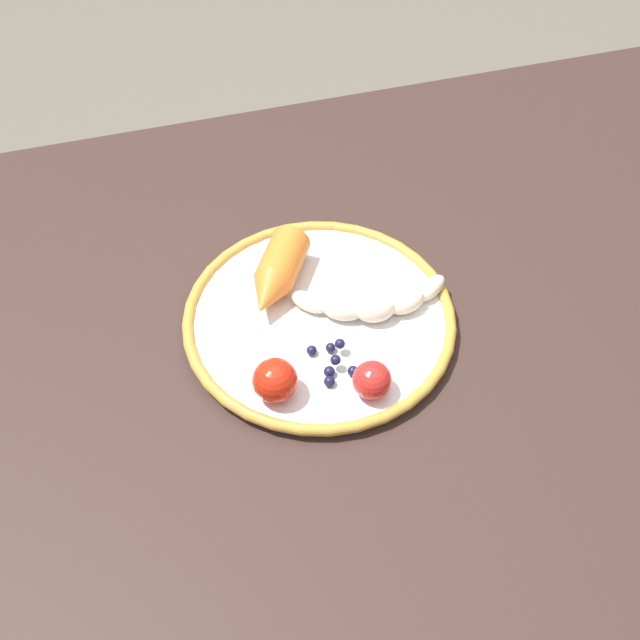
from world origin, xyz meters
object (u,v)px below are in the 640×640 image
at_px(plate, 320,322).
at_px(carrot_orange, 276,274).
at_px(tomato_mid, 275,380).
at_px(tomato_near, 371,380).
at_px(banana, 373,304).
at_px(dining_table, 339,372).
at_px(blueberry_pile, 333,362).

distance_m(plate, carrot_orange, 0.07).
bearing_deg(tomato_mid, plate, 49.60).
bearing_deg(plate, tomato_near, -77.38).
xyz_separation_m(banana, tomato_near, (-0.03, -0.10, 0.01)).
bearing_deg(tomato_near, tomato_mid, 165.78).
xyz_separation_m(dining_table, tomato_near, (-0.00, -0.10, 0.12)).
distance_m(dining_table, tomato_near, 0.16).
height_order(carrot_orange, blueberry_pile, carrot_orange).
relative_size(dining_table, tomato_mid, 28.52).
xyz_separation_m(dining_table, carrot_orange, (-0.06, 0.05, 0.13)).
bearing_deg(banana, tomato_mid, -148.80).
bearing_deg(tomato_near, banana, 70.56).
xyz_separation_m(dining_table, banana, (0.03, -0.01, 0.12)).
bearing_deg(blueberry_pile, tomato_near, -55.68).
bearing_deg(banana, blueberry_pile, -136.07).
bearing_deg(plate, dining_table, 7.27).
bearing_deg(dining_table, blueberry_pile, -113.16).
xyz_separation_m(banana, blueberry_pile, (-0.06, -0.06, -0.00)).
relative_size(carrot_orange, blueberry_pile, 2.20).
bearing_deg(banana, carrot_orange, 146.61).
distance_m(dining_table, banana, 0.12).
distance_m(blueberry_pile, tomato_mid, 0.07).
height_order(dining_table, banana, banana).
distance_m(dining_table, carrot_orange, 0.15).
bearing_deg(dining_table, carrot_orange, 137.18).
relative_size(plate, blueberry_pile, 5.48).
relative_size(dining_table, carrot_orange, 10.95).
relative_size(banana, tomato_mid, 3.96).
bearing_deg(tomato_near, blueberry_pile, 124.32).
relative_size(banana, blueberry_pile, 3.34).
xyz_separation_m(blueberry_pile, tomato_near, (0.03, -0.04, 0.01)).
distance_m(plate, tomato_near, 0.10).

